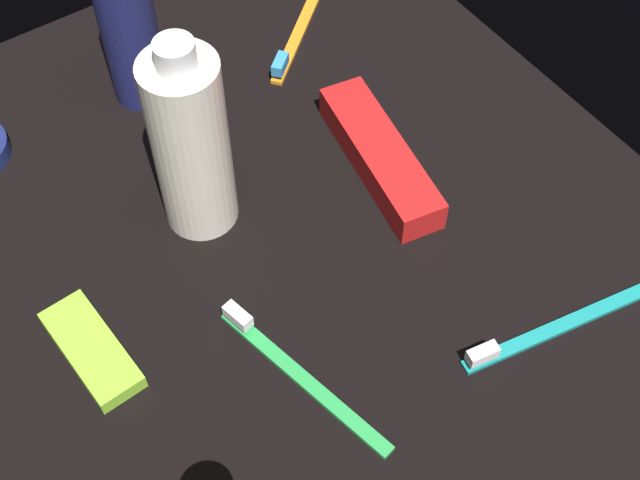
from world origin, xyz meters
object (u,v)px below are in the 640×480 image
toothbrush_orange (299,30)px  toothpaste_box_red (380,156)px  bodywash_bottle (191,144)px  lotion_bottle (129,28)px  toothbrush_teal (548,330)px  snack_bar_lime (92,350)px  toothbrush_green (294,369)px

toothbrush_orange → toothpaste_box_red: 20.17cm
bodywash_bottle → toothbrush_orange: (14.94, -20.40, -8.66)cm
lotion_bottle → bodywash_bottle: 16.89cm
toothpaste_box_red → toothbrush_teal: bearing=-168.3°
lotion_bottle → bodywash_bottle: bodywash_bottle is taller
toothbrush_teal → toothbrush_orange: 42.11cm
bodywash_bottle → toothbrush_teal: bearing=-147.7°
snack_bar_lime → toothpaste_box_red: bearing=-88.5°
lotion_bottle → bodywash_bottle: bearing=170.9°
toothbrush_teal → snack_bar_lime: (19.42, 31.73, 0.14)cm
bodywash_bottle → toothpaste_box_red: bodywash_bottle is taller
snack_bar_lime → toothbrush_teal: bearing=-125.1°
bodywash_bottle → toothbrush_orange: bodywash_bottle is taller
bodywash_bottle → toothbrush_green: (-18.22, 2.08, -8.66)cm
toothbrush_green → lotion_bottle: bearing=-7.7°
bodywash_bottle → snack_bar_lime: bearing=117.5°
bodywash_bottle → toothbrush_green: bodywash_bottle is taller
toothbrush_teal → toothpaste_box_red: toothpaste_box_red is taller
toothbrush_orange → toothbrush_green: bearing=145.9°
toothbrush_teal → toothbrush_green: size_ratio=1.01×
bodywash_bottle → toothbrush_teal: size_ratio=1.12×
toothbrush_orange → toothpaste_box_red: size_ratio=0.83×
lotion_bottle → toothbrush_teal: (-43.69, -14.43, -7.75)cm
toothbrush_teal → toothpaste_box_red: size_ratio=1.02×
lotion_bottle → toothbrush_orange: lotion_bottle is taller
toothpaste_box_red → snack_bar_lime: (-2.81, 31.03, -0.85)cm
snack_bar_lime → bodywash_bottle: bearing=-66.1°
lotion_bottle → toothbrush_orange: bearing=-95.5°
toothbrush_orange → snack_bar_lime: 41.66cm
toothpaste_box_red → toothbrush_orange: bearing=-1.5°
toothbrush_orange → toothbrush_green: (-33.16, 22.48, 0.00)cm
lotion_bottle → snack_bar_lime: (-24.27, 17.29, -7.60)cm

